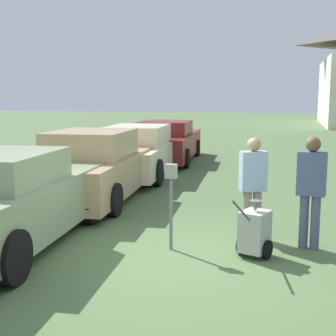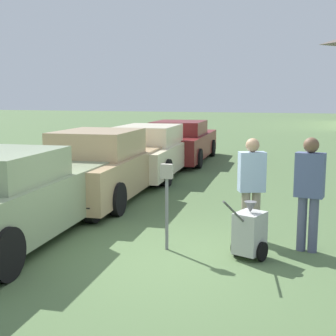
% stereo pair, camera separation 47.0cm
% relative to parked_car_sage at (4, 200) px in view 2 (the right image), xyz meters
% --- Properties ---
extents(ground_plane, '(120.00, 120.00, 0.00)m').
position_rel_parked_car_sage_xyz_m(ground_plane, '(2.66, 0.03, -0.71)').
color(ground_plane, '#4C663D').
extents(parked_car_sage, '(2.27, 4.77, 1.51)m').
position_rel_parked_car_sage_xyz_m(parked_car_sage, '(0.00, 0.00, 0.00)').
color(parked_car_sage, gray).
rests_on(parked_car_sage, ground_plane).
extents(parked_car_tan, '(2.29, 5.04, 1.58)m').
position_rel_parked_car_sage_xyz_m(parked_car_tan, '(0.00, 3.54, 0.01)').
color(parked_car_tan, tan).
rests_on(parked_car_tan, ground_plane).
extents(parked_car_cream, '(2.25, 5.42, 1.49)m').
position_rel_parked_car_sage_xyz_m(parked_car_cream, '(0.00, 6.88, -0.02)').
color(parked_car_cream, beige).
rests_on(parked_car_cream, ground_plane).
extents(parked_car_maroon, '(2.36, 5.22, 1.45)m').
position_rel_parked_car_sage_xyz_m(parked_car_maroon, '(0.00, 10.04, -0.03)').
color(parked_car_maroon, maroon).
rests_on(parked_car_maroon, ground_plane).
extents(parking_meter, '(0.18, 0.09, 1.33)m').
position_rel_parked_car_sage_xyz_m(parking_meter, '(2.58, 0.48, 0.22)').
color(parking_meter, slate).
rests_on(parking_meter, ground_plane).
extents(person_worker, '(0.47, 0.36, 1.68)m').
position_rel_parked_car_sage_xyz_m(person_worker, '(3.74, 1.35, 0.24)').
color(person_worker, gray).
rests_on(person_worker, ground_plane).
extents(person_supervisor, '(0.45, 0.29, 1.74)m').
position_rel_parked_car_sage_xyz_m(person_supervisor, '(4.64, 1.05, 0.28)').
color(person_supervisor, '#515670').
rests_on(person_supervisor, ground_plane).
extents(equipment_cart, '(0.54, 0.99, 1.00)m').
position_rel_parked_car_sage_xyz_m(equipment_cart, '(3.85, 0.48, -0.33)').
color(equipment_cart, '#B2B2AD').
rests_on(equipment_cart, ground_plane).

